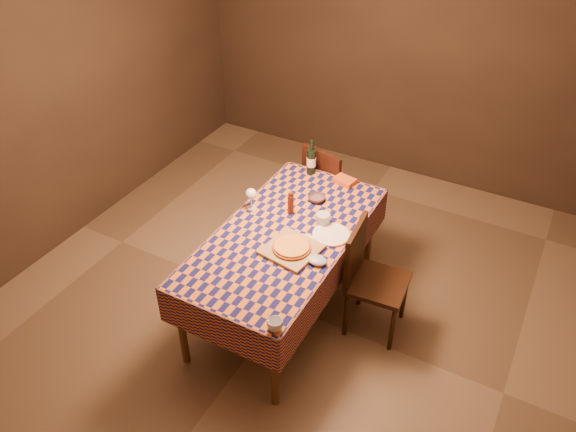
{
  "coord_description": "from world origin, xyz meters",
  "views": [
    {
      "loc": [
        1.58,
        -2.85,
        3.36
      ],
      "look_at": [
        0.0,
        0.05,
        0.9
      ],
      "focal_mm": 35.0,
      "sensor_mm": 36.0,
      "label": 1
    }
  ],
  "objects": [
    {
      "name": "flour_bag",
      "position": [
        0.35,
        -0.18,
        0.79
      ],
      "size": [
        0.18,
        0.16,
        0.04
      ],
      "primitive_type": "ellipsoid",
      "rotation": [
        0.0,
        0.0,
        -0.38
      ],
      "color": "#A7B2D6",
      "rests_on": "dining_table"
    },
    {
      "name": "room",
      "position": [
        0.0,
        0.0,
        1.35
      ],
      "size": [
        5.0,
        5.1,
        2.7
      ],
      "color": "brown",
      "rests_on": "ground"
    },
    {
      "name": "flour_patch",
      "position": [
        0.15,
        -0.03,
        0.77
      ],
      "size": [
        0.26,
        0.21,
        0.0
      ],
      "primitive_type": "cube",
      "rotation": [
        0.0,
        0.0,
        0.15
      ],
      "color": "silver",
      "rests_on": "dining_table"
    },
    {
      "name": "pizza",
      "position": [
        0.14,
        -0.15,
        0.81
      ],
      "size": [
        0.36,
        0.36,
        0.03
      ],
      "color": "#9C481A",
      "rests_on": "cutting_board"
    },
    {
      "name": "white_plate",
      "position": [
        0.31,
        0.14,
        0.78
      ],
      "size": [
        0.3,
        0.3,
        0.02
      ],
      "primitive_type": "cylinder",
      "rotation": [
        0.0,
        0.0,
        0.09
      ],
      "color": "white",
      "rests_on": "dining_table"
    },
    {
      "name": "tumbler",
      "position": [
        0.4,
        -0.85,
        0.81
      ],
      "size": [
        0.1,
        0.1,
        0.08
      ],
      "primitive_type": "imported",
      "rotation": [
        0.0,
        0.0,
        -0.05
      ],
      "color": "white",
      "rests_on": "dining_table"
    },
    {
      "name": "wine_glass",
      "position": [
        -0.39,
        0.16,
        0.9
      ],
      "size": [
        0.09,
        0.09,
        0.18
      ],
      "color": "white",
      "rests_on": "dining_table"
    },
    {
      "name": "takeout_container",
      "position": [
        0.11,
        0.84,
        0.79
      ],
      "size": [
        0.19,
        0.15,
        0.04
      ],
      "primitive_type": "cube",
      "rotation": [
        0.0,
        0.0,
        -0.2
      ],
      "color": "#CF4D1B",
      "rests_on": "dining_table"
    },
    {
      "name": "chair_far",
      "position": [
        -0.14,
        1.08,
        0.52
      ],
      "size": [
        0.51,
        0.52,
        0.93
      ],
      "color": "black",
      "rests_on": "ground"
    },
    {
      "name": "bowl",
      "position": [
        0.02,
        0.49,
        0.79
      ],
      "size": [
        0.16,
        0.16,
        0.04
      ],
      "primitive_type": "imported",
      "rotation": [
        0.0,
        0.0,
        -0.18
      ],
      "color": "#563D48",
      "rests_on": "dining_table"
    },
    {
      "name": "cutting_board",
      "position": [
        0.14,
        -0.15,
        0.78
      ],
      "size": [
        0.41,
        0.41,
        0.02
      ],
      "primitive_type": "cube",
      "rotation": [
        0.0,
        0.0,
        -0.15
      ],
      "color": "#9C7749",
      "rests_on": "dining_table"
    },
    {
      "name": "chair_right",
      "position": [
        0.63,
        0.15,
        0.52
      ],
      "size": [
        0.46,
        0.45,
        0.93
      ],
      "color": "black",
      "rests_on": "ground"
    },
    {
      "name": "deli_tub",
      "position": [
        0.2,
        0.24,
        0.81
      ],
      "size": [
        0.13,
        0.13,
        0.09
      ],
      "primitive_type": "cylinder",
      "rotation": [
        0.0,
        0.0,
        0.26
      ],
      "color": "silver",
      "rests_on": "dining_table"
    },
    {
      "name": "pepper_mill",
      "position": [
        -0.08,
        0.25,
        0.86
      ],
      "size": [
        0.06,
        0.06,
        0.2
      ],
      "color": "#531E13",
      "rests_on": "dining_table"
    },
    {
      "name": "wine_bottle",
      "position": [
        -0.21,
        0.85,
        0.89
      ],
      "size": [
        0.1,
        0.1,
        0.32
      ],
      "color": "black",
      "rests_on": "dining_table"
    },
    {
      "name": "dining_table",
      "position": [
        0.0,
        0.0,
        0.69
      ],
      "size": [
        0.94,
        1.84,
        0.77
      ],
      "color": "brown",
      "rests_on": "ground"
    }
  ]
}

